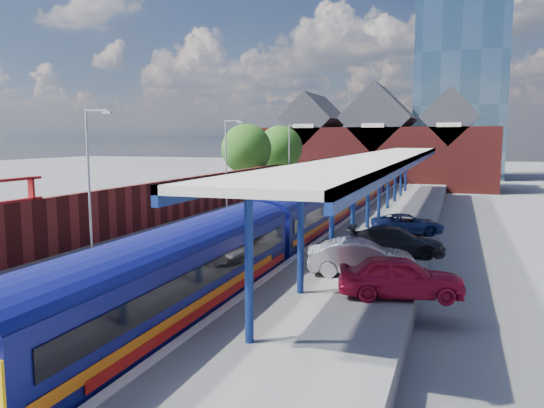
{
  "coord_description": "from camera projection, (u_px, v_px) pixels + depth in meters",
  "views": [
    {
      "loc": [
        10.25,
        -15.05,
        6.59
      ],
      "look_at": [
        -0.41,
        15.28,
        2.6
      ],
      "focal_mm": 35.0,
      "sensor_mm": 36.0,
      "label": 1
    }
  ],
  "objects": [
    {
      "name": "train",
      "position": [
        335.0,
        197.0,
        40.45
      ],
      "size": [
        2.87,
        65.9,
        3.45
      ],
      "color": "#0C0F56",
      "rests_on": "ground"
    },
    {
      "name": "ground",
      "position": [
        332.0,
        214.0,
        46.36
      ],
      "size": [
        240.0,
        240.0,
        0.0
      ],
      "primitive_type": "plane",
      "color": "#5B5B5E",
      "rests_on": "ground"
    },
    {
      "name": "parked_car_dark",
      "position": [
        396.0,
        241.0,
        25.51
      ],
      "size": [
        4.71,
        2.14,
        1.34
      ],
      "primitive_type": "imported",
      "rotation": [
        0.0,
        0.0,
        1.63
      ],
      "color": "black",
      "rests_on": "right_platform"
    },
    {
      "name": "station_building",
      "position": [
        379.0,
        147.0,
        71.91
      ],
      "size": [
        30.0,
        12.12,
        13.78
      ],
      "color": "#571916",
      "rests_on": "ground"
    },
    {
      "name": "lamp_post_c",
      "position": [
        228.0,
        159.0,
        40.35
      ],
      "size": [
        1.48,
        0.18,
        7.0
      ],
      "color": "#A5A8AA",
      "rests_on": "left_platform"
    },
    {
      "name": "brick_wall",
      "position": [
        148.0,
        205.0,
        33.31
      ],
      "size": [
        0.35,
        50.0,
        3.86
      ],
      "color": "#571916",
      "rests_on": "left_platform"
    },
    {
      "name": "rails",
      "position": [
        300.0,
        232.0,
        36.99
      ],
      "size": [
        4.51,
        76.0,
        0.14
      ],
      "color": "slate",
      "rests_on": "ground"
    },
    {
      "name": "coping_left",
      "position": [
        258.0,
        217.0,
        37.91
      ],
      "size": [
        0.3,
        76.0,
        0.05
      ],
      "primitive_type": "cube",
      "color": "silver",
      "rests_on": "left_platform"
    },
    {
      "name": "platform_sign",
      "position": [
        254.0,
        188.0,
        42.06
      ],
      "size": [
        0.55,
        0.08,
        2.5
      ],
      "color": "#A5A8AA",
      "rests_on": "left_platform"
    },
    {
      "name": "lamp_post_d",
      "position": [
        290.0,
        154.0,
        55.33
      ],
      "size": [
        1.48,
        0.18,
        7.0
      ],
      "color": "#A5A8AA",
      "rests_on": "left_platform"
    },
    {
      "name": "yellow_line",
      "position": [
        250.0,
        216.0,
        38.11
      ],
      "size": [
        0.14,
        76.0,
        0.01
      ],
      "primitive_type": "cube",
      "color": "yellow",
      "rests_on": "left_platform"
    },
    {
      "name": "parked_car_silver",
      "position": [
        361.0,
        257.0,
        21.82
      ],
      "size": [
        4.63,
        2.54,
        1.45
      ],
      "primitive_type": "imported",
      "rotation": [
        0.0,
        0.0,
        1.81
      ],
      "color": "#A4A3A8",
      "rests_on": "right_platform"
    },
    {
      "name": "ballast_bed",
      "position": [
        300.0,
        233.0,
        37.0
      ],
      "size": [
        6.0,
        76.0,
        0.06
      ],
      "primitive_type": "cube",
      "color": "#473D33",
      "rests_on": "ground"
    },
    {
      "name": "parked_car_blue",
      "position": [
        407.0,
        224.0,
        31.18
      ],
      "size": [
        4.55,
        2.89,
        1.17
      ],
      "primitive_type": "imported",
      "rotation": [
        0.0,
        0.0,
        1.81
      ],
      "color": "navy",
      "rests_on": "right_platform"
    },
    {
      "name": "tree_far",
      "position": [
        281.0,
        149.0,
        61.8
      ],
      "size": [
        5.2,
        5.2,
        8.1
      ],
      "color": "#382314",
      "rests_on": "ground"
    },
    {
      "name": "coping_right",
      "position": [
        345.0,
        221.0,
        35.84
      ],
      "size": [
        0.3,
        76.0,
        0.05
      ],
      "primitive_type": "cube",
      "color": "silver",
      "rests_on": "right_platform"
    },
    {
      "name": "right_platform",
      "position": [
        387.0,
        231.0,
        34.97
      ],
      "size": [
        6.0,
        76.0,
        1.0
      ],
      "primitive_type": "cube",
      "color": "#565659",
      "rests_on": "ground"
    },
    {
      "name": "canopy",
      "position": [
        385.0,
        158.0,
        36.38
      ],
      "size": [
        4.5,
        52.0,
        4.48
      ],
      "color": "navy",
      "rests_on": "right_platform"
    },
    {
      "name": "parked_car_red",
      "position": [
        401.0,
        277.0,
        18.68
      ],
      "size": [
        4.66,
        2.64,
        1.49
      ],
      "primitive_type": "imported",
      "rotation": [
        0.0,
        0.0,
        1.78
      ],
      "color": "#A80E2E",
      "rests_on": "right_platform"
    },
    {
      "name": "left_platform",
      "position": [
        228.0,
        222.0,
        38.75
      ],
      "size": [
        5.0,
        76.0,
        1.0
      ],
      "primitive_type": "cube",
      "color": "#565659",
      "rests_on": "ground"
    },
    {
      "name": "glass_tower",
      "position": [
        461.0,
        55.0,
        87.39
      ],
      "size": [
        14.2,
        14.2,
        40.3
      ],
      "color": "slate",
      "rests_on": "ground"
    },
    {
      "name": "tree_near",
      "position": [
        247.0,
        150.0,
        54.64
      ],
      "size": [
        5.2,
        5.2,
        8.1
      ],
      "color": "#382314",
      "rests_on": "ground"
    },
    {
      "name": "lamp_post_b",
      "position": [
        91.0,
        172.0,
        25.37
      ],
      "size": [
        1.48,
        0.18,
        7.0
      ],
      "color": "#A5A8AA",
      "rests_on": "left_platform"
    }
  ]
}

